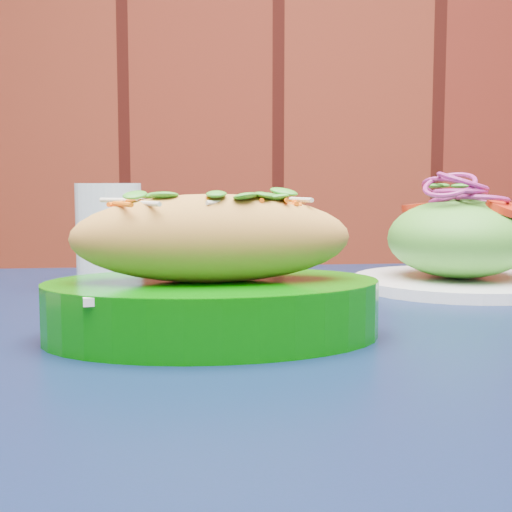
{
  "coord_description": "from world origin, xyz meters",
  "views": [
    {
      "loc": [
        -0.31,
        1.15,
        0.87
      ],
      "look_at": [
        -0.35,
        1.75,
        0.81
      ],
      "focal_mm": 50.0,
      "sensor_mm": 36.0,
      "label": 1
    }
  ],
  "objects": [
    {
      "name": "cafe_table",
      "position": [
        -0.32,
        1.79,
        0.66
      ],
      "size": [
        0.93,
        0.93,
        0.75
      ],
      "rotation": [
        0.0,
        0.0,
        0.19
      ],
      "color": "black",
      "rests_on": "ground"
    },
    {
      "name": "salad_plate",
      "position": [
        -0.14,
        1.98,
        0.8
      ],
      "size": [
        0.24,
        0.24,
        0.13
      ],
      "rotation": [
        0.0,
        0.0,
        -0.05
      ],
      "color": "white",
      "rests_on": "cafe_table"
    },
    {
      "name": "banh_mi_basket",
      "position": [
        -0.38,
        1.7,
        0.8
      ],
      "size": [
        0.29,
        0.22,
        0.12
      ],
      "rotation": [
        0.0,
        0.0,
        0.21
      ],
      "color": "#036303",
      "rests_on": "cafe_table"
    },
    {
      "name": "water_glass",
      "position": [
        -0.54,
        1.95,
        0.81
      ],
      "size": [
        0.07,
        0.07,
        0.12
      ],
      "primitive_type": "cylinder",
      "color": "silver",
      "rests_on": "cafe_table"
    }
  ]
}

